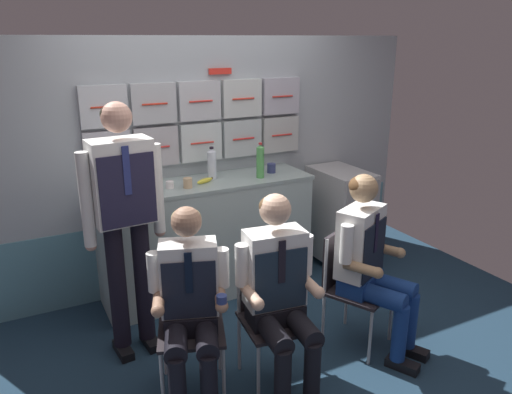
{
  "coord_description": "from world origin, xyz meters",
  "views": [
    {
      "loc": [
        -1.54,
        -2.62,
        2.13
      ],
      "look_at": [
        -0.08,
        0.21,
        1.11
      ],
      "focal_mm": 34.98,
      "sensor_mm": 36.0,
      "label": 1
    }
  ],
  "objects": [
    {
      "name": "ground",
      "position": [
        0.0,
        0.0,
        -0.02
      ],
      "size": [
        4.8,
        4.8,
        0.04
      ],
      "primitive_type": "cube",
      "color": "#1D3447"
    },
    {
      "name": "galley_bulkhead",
      "position": [
        -0.0,
        1.37,
        1.08
      ],
      "size": [
        4.2,
        0.14,
        2.15
      ],
      "color": "#A3ACB2",
      "rests_on": "ground"
    },
    {
      "name": "galley_counter",
      "position": [
        -0.09,
        1.09,
        0.5
      ],
      "size": [
        1.81,
        0.53,
        1.0
      ],
      "color": "#A2B4B1",
      "rests_on": "ground"
    },
    {
      "name": "service_trolley",
      "position": [
        1.24,
        1.01,
        0.51
      ],
      "size": [
        0.4,
        0.65,
        0.95
      ],
      "color": "black",
      "rests_on": "ground"
    },
    {
      "name": "folding_chair_left",
      "position": [
        -0.64,
        0.0,
        0.51
      ],
      "size": [
        0.51,
        0.51,
        0.83
      ],
      "color": "#A8AAAF",
      "rests_on": "ground"
    },
    {
      "name": "crew_member_left",
      "position": [
        -0.69,
        -0.15,
        0.66
      ],
      "size": [
        0.52,
        0.65,
        1.22
      ],
      "color": "black",
      "rests_on": "ground"
    },
    {
      "name": "folding_chair_center",
      "position": [
        -0.16,
        -0.14,
        0.51
      ],
      "size": [
        0.45,
        0.45,
        0.83
      ],
      "color": "#A8AAAF",
      "rests_on": "ground"
    },
    {
      "name": "crew_member_center",
      "position": [
        -0.18,
        -0.3,
        0.69
      ],
      "size": [
        0.5,
        0.65,
        1.26
      ],
      "color": "black",
      "rests_on": "ground"
    },
    {
      "name": "folding_chair_near_trolley",
      "position": [
        0.52,
        -0.06,
        0.51
      ],
      "size": [
        0.53,
        0.53,
        0.83
      ],
      "color": "#A8AAAF",
      "rests_on": "ground"
    },
    {
      "name": "crew_member_near_trolley",
      "position": [
        0.59,
        -0.21,
        0.7
      ],
      "size": [
        0.59,
        0.7,
        1.27
      ],
      "color": "black",
      "rests_on": "ground"
    },
    {
      "name": "crew_member_standing",
      "position": [
        -0.88,
        0.53,
        1.06
      ],
      "size": [
        0.55,
        0.29,
        1.76
      ],
      "color": "black",
      "rests_on": "ground"
    },
    {
      "name": "water_bottle_blue_cap",
      "position": [
        0.37,
        0.99,
        1.14
      ],
      "size": [
        0.07,
        0.07,
        0.3
      ],
      "color": "#50A451",
      "rests_on": "galley_counter"
    },
    {
      "name": "sparkling_bottle_green",
      "position": [
        -0.0,
        1.15,
        1.13
      ],
      "size": [
        0.08,
        0.08,
        0.27
      ],
      "color": "silver",
      "rests_on": "galley_counter"
    },
    {
      "name": "paper_cup_tan",
      "position": [
        0.54,
        1.09,
        1.04
      ],
      "size": [
        0.08,
        0.08,
        0.08
      ],
      "color": "navy",
      "rests_on": "galley_counter"
    },
    {
      "name": "coffee_cup_spare",
      "position": [
        -0.28,
        0.99,
        1.04
      ],
      "size": [
        0.07,
        0.07,
        0.08
      ],
      "color": "tan",
      "rests_on": "galley_counter"
    },
    {
      "name": "espresso_cup_small",
      "position": [
        -0.41,
        1.04,
        1.03
      ],
      "size": [
        0.06,
        0.06,
        0.06
      ],
      "color": "white",
      "rests_on": "galley_counter"
    },
    {
      "name": "snack_banana",
      "position": [
        -0.11,
        1.05,
        1.02
      ],
      "size": [
        0.17,
        0.1,
        0.04
      ],
      "color": "yellow",
      "rests_on": "galley_counter"
    }
  ]
}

